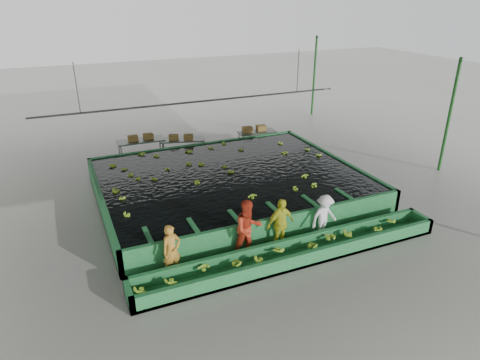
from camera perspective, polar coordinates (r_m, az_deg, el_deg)
name	(u,v)px	position (r m, az deg, el deg)	size (l,w,h in m)	color
ground	(245,209)	(15.98, 0.72, -3.94)	(80.00, 80.00, 0.00)	gray
shed_roof	(246,73)	(14.37, 0.83, 14.02)	(20.00, 22.00, 0.04)	slate
shed_posts	(246,146)	(14.99, 0.77, 4.56)	(20.00, 22.00, 5.00)	#1E5C20
flotation_tank	(230,183)	(17.03, -1.35, -0.46)	(10.00, 8.00, 0.90)	#237339
tank_water	(230,174)	(16.87, -1.37, 0.78)	(9.70, 7.70, 0.00)	black
sorting_trough	(295,253)	(13.12, 7.33, -9.62)	(10.00, 1.00, 0.50)	#237339
cableway_rail	(199,102)	(19.34, -5.46, 10.38)	(0.08, 0.08, 14.00)	#59605B
rail_hanger_left	(77,88)	(18.23, -20.94, 11.37)	(0.04, 0.04, 2.00)	#59605B
rail_hanger_right	(298,71)	(21.21, 7.73, 14.21)	(0.04, 0.04, 2.00)	#59605B
worker_a	(172,251)	(12.29, -9.10, -9.28)	(0.57, 0.38, 1.56)	gold
worker_b	(248,229)	(12.87, 1.10, -6.53)	(0.91, 0.71, 1.86)	red
worker_c	(280,224)	(13.36, 5.41, -5.86)	(0.99, 0.41, 1.69)	yellow
worker_d	(324,217)	(14.18, 11.16, -4.80)	(0.98, 0.56, 1.51)	white
packing_table_left	(141,150)	(21.12, -13.00, 3.94)	(2.20, 0.88, 1.00)	#59605B
packing_table_mid	(183,148)	(21.04, -7.60, 4.22)	(2.11, 0.84, 0.96)	#59605B
packing_table_right	(257,140)	(22.29, 2.26, 5.42)	(1.93, 0.77, 0.88)	#59605B
box_stack_left	(141,140)	(20.96, -13.08, 5.24)	(1.18, 0.33, 0.25)	olive
box_stack_mid	(181,140)	(20.79, -7.86, 5.37)	(1.15, 0.32, 0.25)	olive
box_stack_right	(254,131)	(22.19, 1.91, 6.53)	(1.26, 0.35, 0.27)	olive
floating_bananas	(222,167)	(17.56, -2.36, 1.71)	(9.17, 6.25, 0.12)	#88BD28
trough_bananas	(295,249)	(13.03, 7.36, -9.07)	(9.27, 0.62, 0.12)	#88BD28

